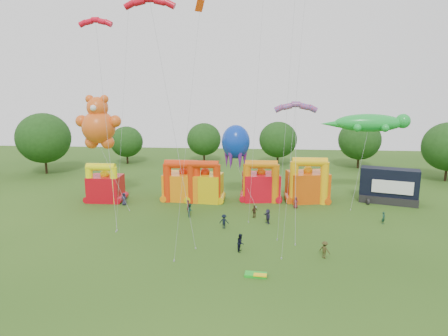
# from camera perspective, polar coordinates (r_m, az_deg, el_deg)

# --- Properties ---
(ground) EXTENTS (160.00, 160.00, 0.00)m
(ground) POSITION_cam_1_polar(r_m,az_deg,el_deg) (35.16, -1.97, -17.48)
(ground) COLOR #254814
(ground) RESTS_ON ground
(tree_ring) EXTENTS (126.06, 128.19, 12.07)m
(tree_ring) POSITION_cam_1_polar(r_m,az_deg,el_deg) (33.34, -4.00, -7.39)
(tree_ring) COLOR #352314
(tree_ring) RESTS_ON ground
(bouncy_castle_0) EXTENTS (4.77, 3.84, 6.07)m
(bouncy_castle_0) POSITION_cam_1_polar(r_m,az_deg,el_deg) (62.83, -16.64, -2.51)
(bouncy_castle_0) COLOR red
(bouncy_castle_0) RESTS_ON ground
(bouncy_castle_1) EXTENTS (6.06, 5.09, 6.45)m
(bouncy_castle_1) POSITION_cam_1_polar(r_m,az_deg,el_deg) (61.31, -5.81, -2.31)
(bouncy_castle_1) COLOR orange
(bouncy_castle_1) RESTS_ON ground
(bouncy_castle_2) EXTENTS (5.34, 4.48, 6.48)m
(bouncy_castle_2) POSITION_cam_1_polar(r_m,az_deg,el_deg) (60.25, -2.73, -2.48)
(bouncy_castle_2) COLOR #DAB50B
(bouncy_castle_2) RESTS_ON ground
(bouncy_castle_3) EXTENTS (5.95, 5.05, 6.42)m
(bouncy_castle_3) POSITION_cam_1_polar(r_m,az_deg,el_deg) (61.06, 5.29, -2.36)
(bouncy_castle_3) COLOR red
(bouncy_castle_3) RESTS_ON ground
(bouncy_castle_4) EXTENTS (6.50, 5.65, 6.96)m
(bouncy_castle_4) POSITION_cam_1_polar(r_m,az_deg,el_deg) (61.44, 11.86, -2.28)
(bouncy_castle_4) COLOR #D84F0B
(bouncy_castle_4) RESTS_ON ground
(stage_trailer) EXTENTS (8.71, 5.39, 5.24)m
(stage_trailer) POSITION_cam_1_polar(r_m,az_deg,el_deg) (64.35, 22.50, -2.40)
(stage_trailer) COLOR black
(stage_trailer) RESTS_ON ground
(teddy_bear_kite) EXTENTS (8.77, 6.41, 16.01)m
(teddy_bear_kite) POSITION_cam_1_polar(r_m,az_deg,el_deg) (59.83, -16.37, 2.07)
(teddy_bear_kite) COLOR #E65919
(teddy_bear_kite) RESTS_ON ground
(gecko_kite) EXTENTS (13.26, 9.24, 13.18)m
(gecko_kite) POSITION_cam_1_polar(r_m,az_deg,el_deg) (62.33, 19.15, 1.77)
(gecko_kite) COLOR green
(gecko_kite) RESTS_ON ground
(octopus_kite) EXTENTS (5.49, 6.87, 11.53)m
(octopus_kite) POSITION_cam_1_polar(r_m,az_deg,el_deg) (59.88, 2.33, 0.75)
(octopus_kite) COLOR #0B32AB
(octopus_kite) RESTS_ON ground
(parafoil_kites) EXTENTS (29.13, 11.36, 27.37)m
(parafoil_kites) POSITION_cam_1_polar(r_m,az_deg,el_deg) (46.70, -11.47, 6.22)
(parafoil_kites) COLOR red
(parafoil_kites) RESTS_ON ground
(diamond_kites) EXTENTS (21.90, 18.88, 41.63)m
(diamond_kites) POSITION_cam_1_polar(r_m,az_deg,el_deg) (45.92, 0.84, 11.55)
(diamond_kites) COLOR #ED420B
(diamond_kites) RESTS_ON ground
(folded_kite_bundle) EXTENTS (2.08, 1.23, 0.31)m
(folded_kite_bundle) POSITION_cam_1_polar(r_m,az_deg,el_deg) (37.96, 4.63, -14.96)
(folded_kite_bundle) COLOR green
(folded_kite_bundle) RESTS_ON ground
(spectator_0) EXTENTS (0.96, 0.67, 1.86)m
(spectator_0) POSITION_cam_1_polar(r_m,az_deg,el_deg) (60.35, -14.10, -4.31)
(spectator_0) COLOR #212036
(spectator_0) RESTS_ON ground
(spectator_1) EXTENTS (0.52, 0.69, 1.70)m
(spectator_1) POSITION_cam_1_polar(r_m,az_deg,el_deg) (55.63, -5.11, -5.43)
(spectator_1) COLOR #51171D
(spectator_1) RESTS_ON ground
(spectator_2) EXTENTS (0.75, 0.93, 1.84)m
(spectator_2) POSITION_cam_1_polar(r_m,az_deg,el_deg) (53.63, -4.85, -6.00)
(spectator_2) COLOR #1A4230
(spectator_2) RESTS_ON ground
(spectator_3) EXTENTS (1.19, 0.74, 1.78)m
(spectator_3) POSITION_cam_1_polar(r_m,az_deg,el_deg) (49.19, 0.00, -7.64)
(spectator_3) COLOR black
(spectator_3) RESTS_ON ground
(spectator_4) EXTENTS (1.05, 0.94, 1.71)m
(spectator_4) POSITION_cam_1_polar(r_m,az_deg,el_deg) (53.24, 4.37, -6.21)
(spectator_4) COLOR #452F1B
(spectator_4) RESTS_ON ground
(spectator_5) EXTENTS (1.14, 1.83, 1.88)m
(spectator_5) POSITION_cam_1_polar(r_m,az_deg,el_deg) (51.18, 6.27, -6.88)
(spectator_5) COLOR #2B2842
(spectator_5) RESTS_ON ground
(spectator_6) EXTENTS (0.89, 0.66, 1.64)m
(spectator_6) POSITION_cam_1_polar(r_m,az_deg,el_deg) (58.04, 10.20, -4.88)
(spectator_6) COLOR maroon
(spectator_6) RESTS_ON ground
(spectator_7) EXTENTS (0.66, 0.67, 1.56)m
(spectator_7) POSITION_cam_1_polar(r_m,az_deg,el_deg) (54.67, 21.83, -6.63)
(spectator_7) COLOR #173B2B
(spectator_7) RESTS_ON ground
(spectator_8) EXTENTS (0.88, 1.04, 1.92)m
(spectator_8) POSITION_cam_1_polar(r_m,az_deg,el_deg) (42.71, 2.39, -10.61)
(spectator_8) COLOR black
(spectator_8) RESTS_ON ground
(spectator_9) EXTENTS (1.31, 1.25, 1.79)m
(spectator_9) POSITION_cam_1_polar(r_m,az_deg,el_deg) (42.38, 14.18, -11.25)
(spectator_9) COLOR #3B3717
(spectator_9) RESTS_ON ground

